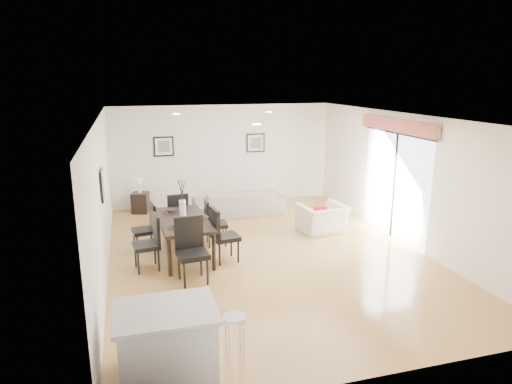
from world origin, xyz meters
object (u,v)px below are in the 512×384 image
object	(u,v)px
dining_chair_wnear	(151,239)
coffee_table	(186,223)
kitchen_island	(167,341)
bar_stool	(234,323)
dining_chair_head	(191,246)
dining_chair_wfar	(148,225)
side_table	(141,203)
dining_chair_enear	(221,232)
sofa	(239,202)
dining_table	(183,223)
dining_chair_efar	(212,220)
dining_chair_foot	(177,213)
armchair	(322,218)

from	to	relation	value
dining_chair_wnear	coffee_table	world-z (taller)	dining_chair_wnear
kitchen_island	bar_stool	distance (m)	0.82
dining_chair_head	coffee_table	distance (m)	2.64
dining_chair_wfar	side_table	world-z (taller)	dining_chair_wfar
dining_chair_wnear	dining_chair_enear	bearing A→B (deg)	82.37
sofa	coffee_table	xyz separation A→B (m)	(-1.46, -0.94, -0.13)
dining_chair_head	side_table	size ratio (longest dim) A/B	2.10
dining_chair_wnear	coffee_table	size ratio (longest dim) A/B	1.00
sofa	dining_chair_wnear	xyz separation A→B (m)	(-2.34, -2.85, 0.24)
dining_table	dining_chair_efar	world-z (taller)	dining_chair_efar
dining_chair_enear	dining_chair_foot	bearing A→B (deg)	13.50
dining_chair_wfar	bar_stool	world-z (taller)	dining_chair_wfar
dining_chair_enear	sofa	bearing A→B (deg)	-28.11
dining_chair_enear	dining_chair_head	bearing A→B (deg)	127.09
bar_stool	dining_chair_foot	bearing A→B (deg)	91.86
sofa	dining_chair_efar	world-z (taller)	dining_chair_efar
dining_chair_wnear	kitchen_island	size ratio (longest dim) A/B	0.86
kitchen_island	dining_chair_head	bearing A→B (deg)	75.95
dining_table	dining_chair_enear	xyz separation A→B (m)	(0.64, -0.47, -0.09)
armchair	bar_stool	size ratio (longest dim) A/B	1.61
dining_chair_foot	side_table	bearing A→B (deg)	-78.28
dining_chair_wnear	dining_chair_foot	size ratio (longest dim) A/B	1.03
bar_stool	dining_chair_wnear	bearing A→B (deg)	104.38
dining_chair_foot	sofa	bearing A→B (deg)	-149.34
kitchen_island	side_table	bearing A→B (deg)	90.85
dining_chair_enear	dining_chair_foot	size ratio (longest dim) A/B	1.07
armchair	bar_stool	bearing A→B (deg)	47.61
armchair	dining_chair_foot	size ratio (longest dim) A/B	0.99
dining_chair_wnear	dining_chair_head	world-z (taller)	dining_chair_head
armchair	coffee_table	world-z (taller)	armchair
armchair	sofa	bearing A→B (deg)	-57.35
kitchen_island	dining_chair_efar	bearing A→B (deg)	72.71
dining_table	dining_chair_foot	distance (m)	1.14
dining_chair_foot	bar_stool	xyz separation A→B (m)	(0.15, -4.73, -0.03)
dining_chair_foot	dining_chair_head	bearing A→B (deg)	83.04
dining_chair_wnear	kitchen_island	xyz separation A→B (m)	(-0.00, -3.15, -0.15)
armchair	dining_table	bearing A→B (deg)	3.92
dining_chair_enear	dining_chair_wfar	bearing A→B (deg)	45.91
bar_stool	side_table	bearing A→B (deg)	97.14
armchair	side_table	size ratio (longest dim) A/B	1.84
dining_chair_efar	side_table	size ratio (longest dim) A/B	1.84
dining_chair_foot	coffee_table	bearing A→B (deg)	-130.19
dining_chair_efar	side_table	bearing A→B (deg)	27.80
dining_chair_wfar	dining_chair_head	world-z (taller)	dining_chair_head
dining_chair_wnear	kitchen_island	world-z (taller)	dining_chair_wnear
dining_chair_efar	bar_stool	xyz separation A→B (m)	(-0.48, -4.05, -0.02)
dining_chair_wfar	dining_chair_enear	distance (m)	1.59
sofa	dining_chair_wfar	world-z (taller)	dining_chair_wfar
coffee_table	kitchen_island	world-z (taller)	kitchen_island
kitchen_island	dining_chair_foot	bearing A→B (deg)	82.50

